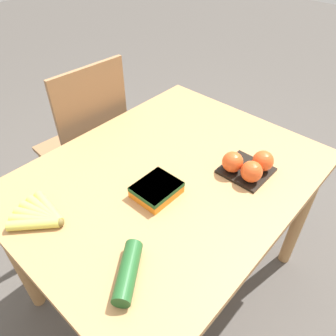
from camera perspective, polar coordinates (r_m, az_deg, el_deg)
ground_plane at (r=1.87m, az=0.00°, el=-18.64°), size 12.00×12.00×0.00m
dining_table at (r=1.35m, az=0.00°, el=-4.39°), size 1.19×0.93×0.76m
chair at (r=1.87m, az=-13.73°, el=3.76°), size 0.44×0.43×1.01m
banana_bunch at (r=1.18m, az=-21.34°, el=-7.73°), size 0.17×0.18×0.03m
tomato_pack at (r=1.28m, az=13.84°, el=0.39°), size 0.18×0.18×0.09m
carrot_bag at (r=1.18m, az=-2.01°, el=-3.68°), size 0.16×0.13×0.05m
cucumber_near at (r=0.97m, az=-6.99°, el=-17.50°), size 0.18×0.15×0.05m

